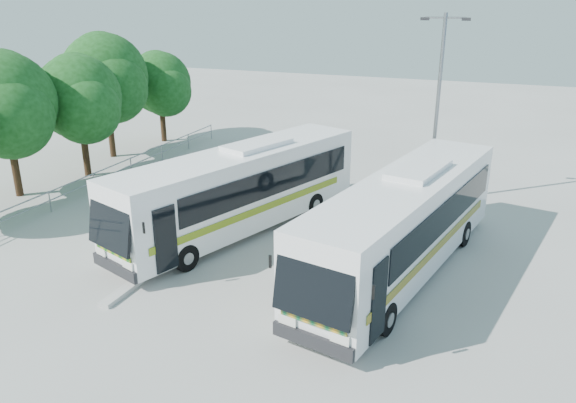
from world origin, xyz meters
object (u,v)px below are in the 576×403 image
at_px(tree_far_d, 106,77).
at_px(tree_far_c, 80,98).
at_px(tree_far_e, 161,83).
at_px(coach_main, 240,188).
at_px(tree_far_b, 5,103).
at_px(lamppost, 438,102).
at_px(coach_adjacent, 404,223).

bearing_deg(tree_far_d, tree_far_c, -72.17).
height_order(tree_far_d, tree_far_e, tree_far_d).
bearing_deg(coach_main, tree_far_e, 153.43).
distance_m(tree_far_b, tree_far_c, 4.01).
xyz_separation_m(tree_far_b, coach_main, (12.00, 0.06, -2.71)).
bearing_deg(lamppost, tree_far_d, 172.04).
bearing_deg(coach_main, coach_adjacent, 8.53).
height_order(tree_far_c, lamppost, lamppost).
bearing_deg(coach_main, tree_far_c, -179.60).
xyz_separation_m(tree_far_b, tree_far_e, (0.39, 12.10, -0.68)).
distance_m(tree_far_e, lamppost, 19.24).
xyz_separation_m(coach_main, coach_adjacent, (6.92, -1.34, 0.02)).
xyz_separation_m(tree_far_b, coach_adjacent, (18.93, -1.27, -2.68)).
bearing_deg(lamppost, tree_far_e, 158.41).
relative_size(coach_main, lamppost, 1.44).
height_order(tree_far_d, coach_adjacent, tree_far_d).
distance_m(tree_far_d, tree_far_e, 4.65).
height_order(tree_far_e, lamppost, lamppost).
relative_size(tree_far_c, coach_adjacent, 0.51).
relative_size(tree_far_b, coach_adjacent, 0.55).
bearing_deg(coach_adjacent, coach_main, -179.15).
height_order(tree_far_b, coach_adjacent, tree_far_b).
bearing_deg(tree_far_e, lamppost, -16.82).
relative_size(tree_far_b, tree_far_c, 1.07).
height_order(tree_far_c, coach_main, tree_far_c).
bearing_deg(tree_far_b, tree_far_d, 92.23).
bearing_deg(tree_far_c, lamppost, 8.38).
xyz_separation_m(tree_far_d, coach_main, (12.30, -7.54, -2.95)).
xyz_separation_m(coach_main, lamppost, (6.79, 6.47, 2.87)).
height_order(tree_far_e, coach_adjacent, tree_far_e).
height_order(coach_main, lamppost, lamppost).
distance_m(tree_far_b, coach_main, 12.31).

